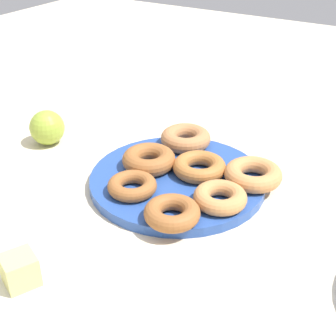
{
  "coord_description": "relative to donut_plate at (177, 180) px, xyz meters",
  "views": [
    {
      "loc": [
        -0.34,
        0.58,
        0.42
      ],
      "look_at": [
        0.0,
        0.03,
        0.05
      ],
      "focal_mm": 51.32,
      "sensor_mm": 36.0,
      "label": 1
    }
  ],
  "objects": [
    {
      "name": "ground_plane",
      "position": [
        0.0,
        0.0,
        -0.01
      ],
      "size": [
        2.4,
        2.4,
        0.0
      ],
      "primitive_type": "plane",
      "color": "beige"
    },
    {
      "name": "donut_plate",
      "position": [
        0.0,
        0.0,
        0.0
      ],
      "size": [
        0.29,
        0.29,
        0.02
      ],
      "primitive_type": "cylinder",
      "color": "#284C9E",
      "rests_on": "ground_plane"
    },
    {
      "name": "donut_0",
      "position": [
        -0.11,
        -0.05,
        0.02
      ],
      "size": [
        0.13,
        0.13,
        0.03
      ],
      "primitive_type": "torus",
      "rotation": [
        0.0,
        0.0,
        5.72
      ],
      "color": "#C6844C",
      "rests_on": "donut_plate"
    },
    {
      "name": "donut_1",
      "position": [
        0.06,
        0.0,
        0.02
      ],
      "size": [
        0.13,
        0.13,
        0.03
      ],
      "primitive_type": "torus",
      "rotation": [
        0.0,
        0.0,
        0.73
      ],
      "color": "#995B2D",
      "rests_on": "donut_plate"
    },
    {
      "name": "donut_2",
      "position": [
        -0.03,
        -0.03,
        0.02
      ],
      "size": [
        0.12,
        0.12,
        0.03
      ],
      "primitive_type": "torus",
      "rotation": [
        0.0,
        0.0,
        2.45
      ],
      "color": "#AD6B33",
      "rests_on": "donut_plate"
    },
    {
      "name": "donut_3",
      "position": [
        0.04,
        0.08,
        0.02
      ],
      "size": [
        0.09,
        0.09,
        0.02
      ],
      "primitive_type": "torus",
      "rotation": [
        0.0,
        0.0,
        6.12
      ],
      "color": "#995B2D",
      "rests_on": "donut_plate"
    },
    {
      "name": "donut_4",
      "position": [
        0.04,
        -0.1,
        0.02
      ],
      "size": [
        0.13,
        0.13,
        0.03
      ],
      "primitive_type": "torus",
      "rotation": [
        0.0,
        0.0,
        0.77
      ],
      "color": "#B27547",
      "rests_on": "donut_plate"
    },
    {
      "name": "donut_5",
      "position": [
        -0.05,
        0.11,
        0.02
      ],
      "size": [
        0.08,
        0.08,
        0.03
      ],
      "primitive_type": "torus",
      "rotation": [
        0.0,
        0.0,
        3.17
      ],
      "color": "#995B2D",
      "rests_on": "donut_plate"
    },
    {
      "name": "donut_6",
      "position": [
        -0.1,
        0.04,
        0.02
      ],
      "size": [
        0.11,
        0.11,
        0.02
      ],
      "primitive_type": "torus",
      "rotation": [
        0.0,
        0.0,
        0.87
      ],
      "color": "#C6844C",
      "rests_on": "donut_plate"
    },
    {
      "name": "fruit_bowl",
      "position": [
        0.04,
        0.33,
        0.01
      ],
      "size": [
        0.2,
        0.2,
        0.04
      ],
      "primitive_type": "cylinder",
      "color": "silver",
      "rests_on": "ground_plane"
    },
    {
      "name": "melon_chunk_left",
      "position": [
        0.01,
        0.33,
        0.05
      ],
      "size": [
        0.05,
        0.05,
        0.04
      ],
      "primitive_type": "cube",
      "rotation": [
        0.0,
        0.0,
        -0.44
      ],
      "color": "#DBD67A",
      "rests_on": "fruit_bowl"
    },
    {
      "name": "apple",
      "position": [
        0.29,
        -0.0,
        0.02
      ],
      "size": [
        0.07,
        0.07,
        0.07
      ],
      "primitive_type": "sphere",
      "color": "#93AD38",
      "rests_on": "ground_plane"
    }
  ]
}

